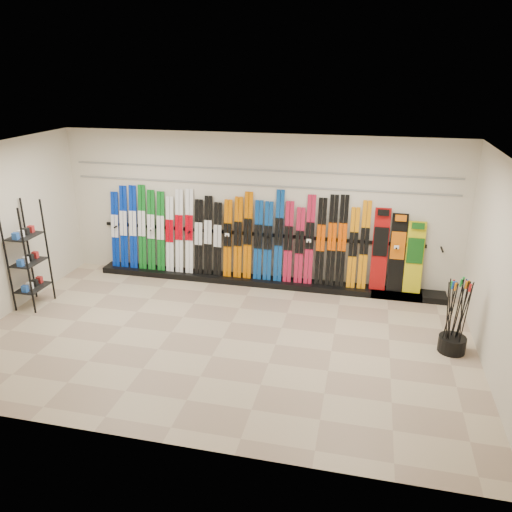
# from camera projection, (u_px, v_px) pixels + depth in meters

# --- Properties ---
(floor) EXTENTS (8.00, 8.00, 0.00)m
(floor) POSITION_uv_depth(u_px,v_px,m) (222.00, 338.00, 8.17)
(floor) COLOR tan
(floor) RESTS_ON ground
(back_wall) EXTENTS (8.00, 0.00, 8.00)m
(back_wall) POSITION_uv_depth(u_px,v_px,m) (256.00, 210.00, 9.91)
(back_wall) COLOR beige
(back_wall) RESTS_ON floor
(right_wall) EXTENTS (0.00, 5.00, 5.00)m
(right_wall) POSITION_uv_depth(u_px,v_px,m) (501.00, 275.00, 6.80)
(right_wall) COLOR beige
(right_wall) RESTS_ON floor
(ceiling) EXTENTS (8.00, 8.00, 0.00)m
(ceiling) POSITION_uv_depth(u_px,v_px,m) (217.00, 154.00, 7.10)
(ceiling) COLOR silver
(ceiling) RESTS_ON back_wall
(ski_rack_base) EXTENTS (8.00, 0.40, 0.12)m
(ski_rack_base) POSITION_uv_depth(u_px,v_px,m) (265.00, 281.00, 10.18)
(ski_rack_base) COLOR black
(ski_rack_base) RESTS_ON floor
(skis) EXTENTS (5.37, 0.27, 1.82)m
(skis) POSITION_uv_depth(u_px,v_px,m) (233.00, 237.00, 10.06)
(skis) COLOR #0529AA
(skis) RESTS_ON ski_rack_base
(snowboards) EXTENTS (0.95, 0.24, 1.58)m
(snowboards) POSITION_uv_depth(u_px,v_px,m) (397.00, 253.00, 9.43)
(snowboards) COLOR #990C0C
(snowboards) RESTS_ON ski_rack_base
(accessory_rack) EXTENTS (0.40, 0.60, 1.96)m
(accessory_rack) POSITION_uv_depth(u_px,v_px,m) (28.00, 256.00, 8.98)
(accessory_rack) COLOR black
(accessory_rack) RESTS_ON floor
(pole_bin) EXTENTS (0.42, 0.42, 0.25)m
(pole_bin) POSITION_uv_depth(u_px,v_px,m) (452.00, 344.00, 7.75)
(pole_bin) COLOR black
(pole_bin) RESTS_ON floor
(ski_poles) EXTENTS (0.38, 0.41, 1.18)m
(ski_poles) POSITION_uv_depth(u_px,v_px,m) (456.00, 316.00, 7.58)
(ski_poles) COLOR black
(ski_poles) RESTS_ON pole_bin
(slatwall_rail_0) EXTENTS (7.60, 0.02, 0.03)m
(slatwall_rail_0) POSITION_uv_depth(u_px,v_px,m) (256.00, 185.00, 9.72)
(slatwall_rail_0) COLOR gray
(slatwall_rail_0) RESTS_ON back_wall
(slatwall_rail_1) EXTENTS (7.60, 0.02, 0.03)m
(slatwall_rail_1) POSITION_uv_depth(u_px,v_px,m) (256.00, 170.00, 9.61)
(slatwall_rail_1) COLOR gray
(slatwall_rail_1) RESTS_ON back_wall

